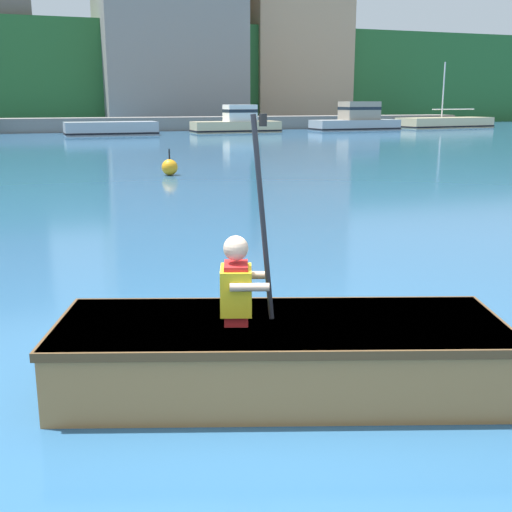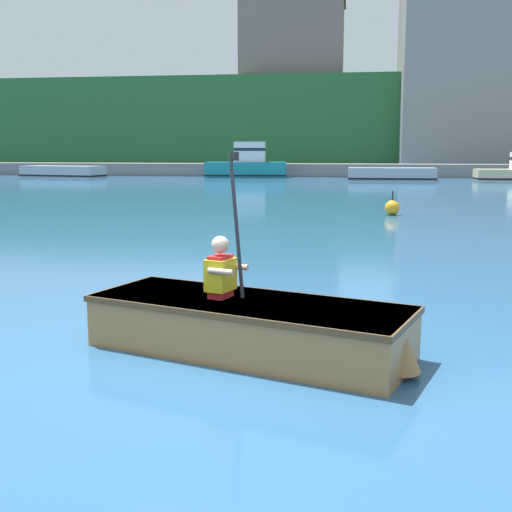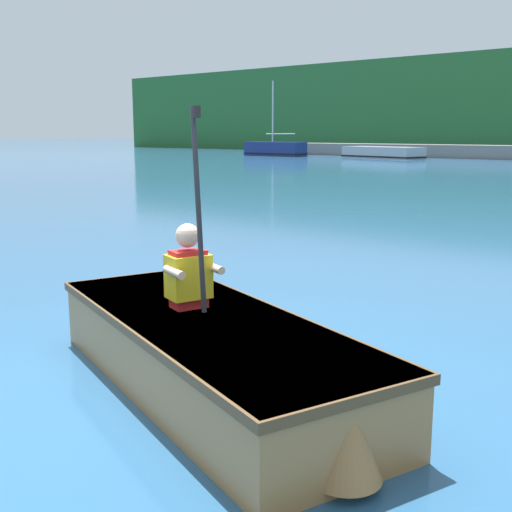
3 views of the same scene
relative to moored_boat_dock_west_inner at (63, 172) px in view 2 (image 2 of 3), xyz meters
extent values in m
plane|color=#28567F|center=(18.64, -36.87, -0.36)|extent=(300.00, 300.00, 0.00)
cube|color=#28602D|center=(18.64, 22.36, 3.72)|extent=(120.00, 20.00, 8.16)
cube|color=#75665B|center=(14.45, 17.75, 7.15)|extent=(8.86, 8.23, 15.02)
cube|color=gray|center=(29.37, 14.05, 7.77)|extent=(11.26, 8.79, 16.27)
cube|color=slate|center=(18.64, 3.92, 0.09)|extent=(62.03, 2.40, 0.90)
cube|color=#9EA3A8|center=(0.00, 0.00, 0.03)|extent=(6.07, 3.20, 0.78)
cube|color=black|center=(0.00, 0.00, -0.23)|extent=(6.11, 3.24, 0.10)
cube|color=#197A84|center=(12.77, 0.99, 0.17)|extent=(5.58, 2.38, 1.06)
cube|color=black|center=(12.77, 0.99, -0.18)|extent=(5.63, 2.43, 0.10)
cube|color=silver|center=(13.04, 1.01, 1.38)|extent=(2.18, 1.71, 1.36)
cube|color=#19232D|center=(13.04, 1.01, 1.55)|extent=(2.20, 1.74, 0.20)
cube|color=#9EA3A8|center=(22.37, -1.54, 0.03)|extent=(5.32, 1.93, 0.79)
cube|color=black|center=(22.37, -1.54, -0.22)|extent=(5.37, 1.97, 0.10)
cube|color=#A3703D|center=(18.94, -36.65, -0.11)|extent=(3.24, 1.99, 0.51)
cube|color=brown|center=(18.94, -36.65, 0.12)|extent=(3.29, 2.04, 0.06)
cube|color=brown|center=(18.94, -36.65, 0.11)|extent=(2.77, 1.67, 0.02)
cone|color=#A3703D|center=(20.33, -37.12, -0.08)|extent=(0.48, 0.48, 0.46)
cube|color=#A3703D|center=(18.72, -36.58, 0.10)|extent=(0.48, 1.01, 0.03)
cube|color=red|center=(18.65, -36.55, 0.35)|extent=(0.23, 0.28, 0.41)
cube|color=yellow|center=(18.65, -36.55, 0.37)|extent=(0.29, 0.34, 0.31)
sphere|color=beige|center=(18.65, -36.55, 0.67)|extent=(0.17, 0.17, 0.17)
cylinder|color=beige|center=(18.69, -36.72, 0.44)|extent=(0.26, 0.14, 0.06)
cylinder|color=beige|center=(18.79, -36.44, 0.44)|extent=(0.26, 0.14, 0.06)
cylinder|color=#232328|center=(18.82, -36.61, 0.86)|extent=(0.16, 0.09, 1.38)
cylinder|color=black|center=(18.82, -36.61, 1.51)|extent=(0.05, 0.05, 0.08)
sphere|color=orange|center=(21.12, -23.17, -0.14)|extent=(0.44, 0.44, 0.44)
cylinder|color=black|center=(21.12, -23.17, 0.22)|extent=(0.04, 0.04, 0.28)
camera|label=1|loc=(17.36, -40.53, 1.63)|focal=45.00mm
camera|label=2|loc=(19.88, -42.53, 1.57)|focal=45.00mm
camera|label=3|loc=(21.87, -39.64, 1.38)|focal=45.00mm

